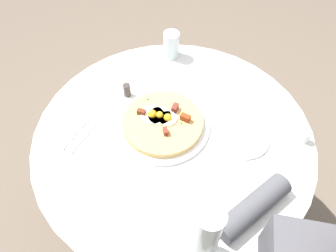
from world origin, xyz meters
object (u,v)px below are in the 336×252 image
Objects in this scene: pizza_plate at (163,125)px; bread_plate at (243,138)px; dining_table at (173,159)px; water_bottle at (205,236)px; breakfast_pizza at (162,122)px; pepper_shaker at (127,90)px; fork at (86,134)px; salt_shaker at (306,137)px; water_glass at (171,45)px; knife at (78,130)px.

pizza_plate is 1.89× the size of bread_plate.
water_bottle is at bearing -69.20° from dining_table.
breakfast_pizza reaches higher than pepper_shaker.
pizza_plate is 1.88× the size of fork.
water_bottle is (0.19, -0.41, 0.11)m from breakfast_pizza.
dining_table is at bearing -173.73° from salt_shaker.
salt_shaker is (0.50, 0.03, -0.00)m from breakfast_pizza.
breakfast_pizza is 6.30× the size of salt_shaker.
bread_plate is (0.29, -0.00, -0.02)m from breakfast_pizza.
water_bottle is at bearing -73.81° from water_glass.
breakfast_pizza is at bearing -58.22° from knife.
breakfast_pizza is (-0.00, 0.00, 0.02)m from pizza_plate.
breakfast_pizza is at bearing -54.23° from fork.
bread_plate is 3.30× the size of pepper_shaker.
pizza_plate is 0.27m from fork.
dining_table is 2.94× the size of pizza_plate.
salt_shaker reaches higher than knife.
bread_plate is at bearing -171.93° from salt_shaker.
water_glass is at bearing -11.73° from knife.
salt_shaker is (0.21, 0.03, 0.02)m from bread_plate.
salt_shaker is (0.54, -0.36, -0.03)m from water_glass.
pepper_shaker reaches higher than knife.
pizza_plate is 0.50m from salt_shaker.
pepper_shaker is at bearing -15.26° from knife.
salt_shaker is at bearing -34.00° from water_glass.
salt_shaker reaches higher than dining_table.
pepper_shaker is (-0.21, 0.15, 0.21)m from dining_table.
pepper_shaker is at bearing 171.67° from salt_shaker.
water_bottle reaches higher than pizza_plate.
pizza_plate is 0.21m from pepper_shaker.
water_bottle reaches higher than breakfast_pizza.
fork is (-0.26, -0.09, -0.02)m from breakfast_pizza.
water_bottle reaches higher than bread_plate.
water_bottle reaches higher than pepper_shaker.
water_bottle is (0.48, -0.33, 0.13)m from knife.
breakfast_pizza is 0.39m from water_glass.
pizza_plate is 6.24× the size of pepper_shaker.
water_glass reaches higher than pepper_shaker.
water_bottle is at bearing -109.42° from fork.
fork is 0.04m from knife.
water_glass is at bearing 130.07° from bread_plate.
bread_plate is at bearing 4.73° from dining_table.
pepper_shaker reaches higher than fork.
bread_plate is (0.25, 0.02, 0.19)m from dining_table.
dining_table is 0.39m from knife.
breakfast_pizza is 0.29m from bread_plate.
bread_plate is at bearing -49.93° from water_glass.
fork is at bearing -90.00° from knife.
knife is at bearing 145.49° from water_bottle.
fork is (-0.26, -0.09, 0.00)m from pizza_plate.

